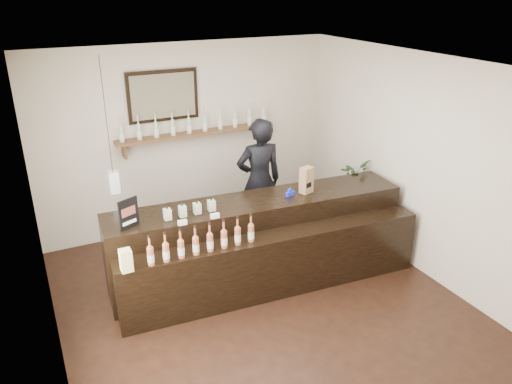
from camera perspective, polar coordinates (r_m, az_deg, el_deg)
The scene contains 10 objects.
ground at distance 6.09m, azimuth 0.89°, elevation -12.94°, with size 5.00×5.00×0.00m, color black.
room_shell at distance 5.27m, azimuth 1.01°, elevation 2.21°, with size 5.00×5.00×5.00m.
back_wall_decor at distance 7.30m, azimuth -8.76°, elevation 8.36°, with size 2.66×0.96×1.69m.
counter at distance 6.34m, azimuth 0.70°, elevation -6.01°, with size 3.83×1.28×1.24m.
promo_sign at distance 5.61m, azimuth -14.36°, elevation -2.41°, with size 0.24×0.12×0.35m.
paper_bag at distance 6.39m, azimuth 5.79°, elevation 1.37°, with size 0.18×0.16×0.34m.
tape_dispenser at distance 6.32m, azimuth 3.93°, elevation -0.09°, with size 0.12×0.07×0.10m.
side_cabinet at distance 7.61m, azimuth 10.79°, elevation -2.30°, with size 0.41×0.54×0.75m.
potted_plant at distance 7.38m, azimuth 11.13°, elevation 1.93°, with size 0.41×0.35×0.46m, color #296026.
shopkeeper at distance 7.10m, azimuth 0.36°, elevation 2.15°, with size 0.76×0.50×2.09m, color black.
Camera 1 is at (-2.26, -4.38, 3.58)m, focal length 35.00 mm.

